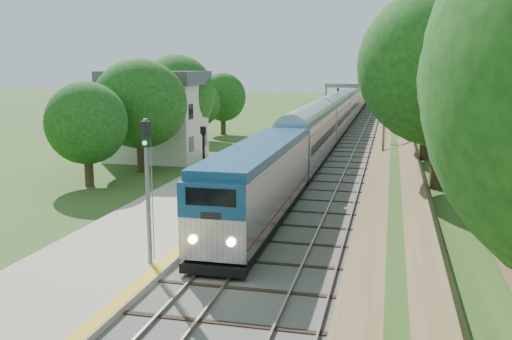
% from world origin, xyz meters
% --- Properties ---
extents(ground, '(320.00, 320.00, 0.00)m').
position_xyz_m(ground, '(0.00, 0.00, 0.00)').
color(ground, '#2D4C19').
rests_on(ground, ground).
extents(trackbed, '(9.50, 170.00, 0.28)m').
position_xyz_m(trackbed, '(2.00, 60.00, 0.07)').
color(trackbed, '#4C4944').
rests_on(trackbed, ground).
extents(platform, '(6.40, 68.00, 0.38)m').
position_xyz_m(platform, '(-5.20, 16.00, 0.19)').
color(platform, '#ACA28A').
rests_on(platform, ground).
extents(yellow_stripe, '(0.55, 68.00, 0.01)m').
position_xyz_m(yellow_stripe, '(-2.35, 16.00, 0.39)').
color(yellow_stripe, gold).
rests_on(yellow_stripe, platform).
extents(embankment, '(10.64, 170.00, 11.70)m').
position_xyz_m(embankment, '(10.35, 60.00, 1.95)').
color(embankment, brown).
rests_on(embankment, ground).
extents(station_building, '(8.60, 6.60, 8.00)m').
position_xyz_m(station_building, '(-14.00, 30.00, 4.09)').
color(station_building, white).
rests_on(station_building, ground).
extents(signal_gantry, '(8.40, 0.38, 6.20)m').
position_xyz_m(signal_gantry, '(2.47, 54.99, 4.82)').
color(signal_gantry, slate).
rests_on(signal_gantry, ground).
extents(trees_behind_platform, '(7.82, 53.32, 7.21)m').
position_xyz_m(trees_behind_platform, '(-11.17, 20.67, 4.53)').
color(trees_behind_platform, '#332316').
rests_on(trees_behind_platform, ground).
extents(train, '(2.82, 113.10, 4.14)m').
position_xyz_m(train, '(0.00, 58.21, 2.14)').
color(train, black).
rests_on(train, trackbed).
extents(lamppost_far, '(0.46, 0.46, 4.68)m').
position_xyz_m(lamppost_far, '(-3.80, 13.12, 2.47)').
color(lamppost_far, black).
rests_on(lamppost_far, platform).
extents(signal_platform, '(0.35, 0.28, 6.04)m').
position_xyz_m(signal_platform, '(-2.90, 3.26, 4.09)').
color(signal_platform, slate).
rests_on(signal_platform, platform).
extents(signal_farside, '(0.34, 0.27, 6.25)m').
position_xyz_m(signal_farside, '(6.20, 23.44, 3.94)').
color(signal_farside, slate).
rests_on(signal_farside, ground).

